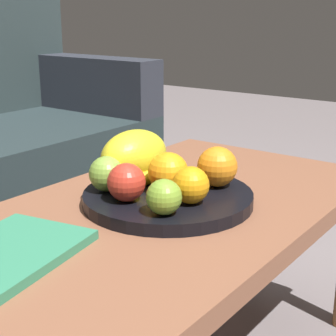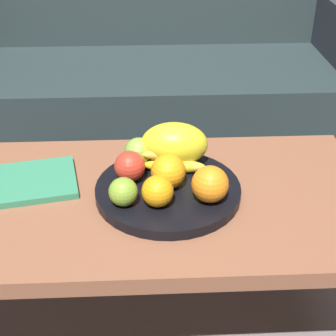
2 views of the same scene
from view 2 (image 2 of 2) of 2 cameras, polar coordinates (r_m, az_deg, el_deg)
ground_plane at (r=1.49m, az=-2.40°, el=-16.65°), size 8.00×8.00×0.00m
coffee_table at (r=1.24m, az=-2.78°, el=-4.95°), size 1.10×0.56×0.42m
couch at (r=2.19m, az=-1.70°, el=9.97°), size 1.70×0.70×0.90m
fruit_bowl at (r=1.20m, az=0.00°, el=-2.54°), size 0.34×0.34×0.03m
melon_large_front at (r=1.26m, az=0.71°, el=2.70°), size 0.17×0.12×0.11m
orange_front at (r=1.17m, az=0.03°, el=-0.37°), size 0.08×0.08×0.08m
orange_left at (r=1.11m, az=-1.18°, el=-2.61°), size 0.07×0.07×0.07m
orange_right at (r=1.13m, az=4.74°, el=-1.81°), size 0.08×0.08×0.08m
apple_front at (r=1.12m, az=-5.05°, el=-2.67°), size 0.07×0.07×0.07m
apple_left at (r=1.20m, az=-4.30°, el=0.19°), size 0.07×0.07×0.07m
apple_right at (r=1.26m, az=-3.31°, el=1.82°), size 0.07×0.07×0.07m
banana_bunch at (r=1.24m, az=0.67°, el=0.72°), size 0.16×0.07×0.06m
magazine at (r=1.29m, az=-15.86°, el=-1.59°), size 0.28×0.22×0.02m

